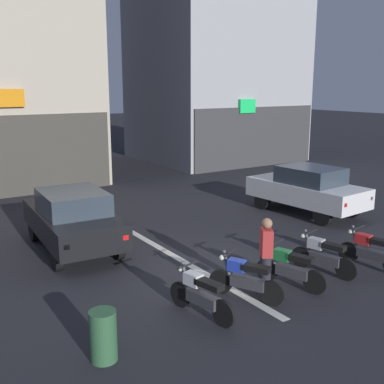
{
  "coord_description": "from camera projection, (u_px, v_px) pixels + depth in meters",
  "views": [
    {
      "loc": [
        -5.97,
        -8.86,
        4.34
      ],
      "look_at": [
        1.13,
        2.0,
        1.4
      ],
      "focal_mm": 44.34,
      "sensor_mm": 36.0,
      "label": 1
    }
  ],
  "objects": [
    {
      "name": "motorcycle_white_row_leftmost",
      "position": [
        200.0,
        294.0,
        9.01
      ],
      "size": [
        0.55,
        1.65,
        0.98
      ],
      "color": "black",
      "rests_on": "ground"
    },
    {
      "name": "car_black_crossing_near",
      "position": [
        73.0,
        218.0,
        12.58
      ],
      "size": [
        2.02,
        4.2,
        1.64
      ],
      "color": "black",
      "rests_on": "ground"
    },
    {
      "name": "motorcycle_blue_row_left_mid",
      "position": [
        245.0,
        278.0,
        9.74
      ],
      "size": [
        0.82,
        1.52,
        0.98
      ],
      "color": "black",
      "rests_on": "ground"
    },
    {
      "name": "lane_centre_line",
      "position": [
        101.0,
        214.0,
        16.27
      ],
      "size": [
        0.2,
        18.0,
        0.01
      ],
      "primitive_type": "cube",
      "color": "silver",
      "rests_on": "ground"
    },
    {
      "name": "car_white_parked_kerbside",
      "position": [
        307.0,
        188.0,
        16.2
      ],
      "size": [
        2.09,
        4.23,
        1.64
      ],
      "color": "black",
      "rests_on": "ground"
    },
    {
      "name": "motorcycle_red_row_rightmost",
      "position": [
        370.0,
        250.0,
        11.38
      ],
      "size": [
        0.55,
        1.65,
        0.98
      ],
      "color": "black",
      "rests_on": "ground"
    },
    {
      "name": "person_by_motorcycles",
      "position": [
        266.0,
        256.0,
        9.88
      ],
      "size": [
        0.37,
        0.42,
        1.67
      ],
      "color": "#23232D",
      "rests_on": "ground"
    },
    {
      "name": "motorcycle_silver_row_right_mid",
      "position": [
        323.0,
        255.0,
        11.07
      ],
      "size": [
        0.59,
        1.64,
        0.98
      ],
      "color": "black",
      "rests_on": "ground"
    },
    {
      "name": "trash_bin",
      "position": [
        103.0,
        336.0,
        7.56
      ],
      "size": [
        0.44,
        0.44,
        0.85
      ],
      "primitive_type": "cylinder",
      "color": "#2D5938",
      "rests_on": "ground"
    },
    {
      "name": "car_blue_down_street",
      "position": [
        74.0,
        161.0,
        22.12
      ],
      "size": [
        1.8,
        4.12,
        1.64
      ],
      "color": "black",
      "rests_on": "ground"
    },
    {
      "name": "building_far_right",
      "position": [
        216.0,
        2.0,
        26.86
      ],
      "size": [
        8.31,
        7.8,
        17.84
      ],
      "color": "#9E9EA3",
      "rests_on": "ground"
    },
    {
      "name": "motorcycle_green_row_centre",
      "position": [
        290.0,
        267.0,
        10.32
      ],
      "size": [
        0.69,
        1.6,
        0.98
      ],
      "color": "black",
      "rests_on": "ground"
    },
    {
      "name": "ground_plane",
      "position": [
        198.0,
        270.0,
        11.38
      ],
      "size": [
        120.0,
        120.0,
        0.0
      ],
      "primitive_type": "plane",
      "color": "#232328"
    }
  ]
}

